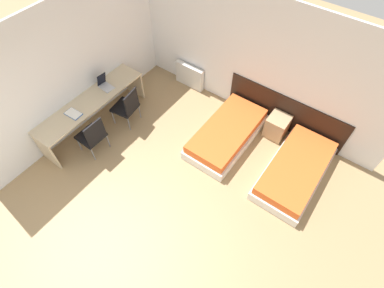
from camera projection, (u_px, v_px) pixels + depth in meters
The scene contains 13 objects.
ground_plane at pixel (110, 253), 4.95m from camera, with size 20.00×20.00×0.00m, color #9E7F56.
wall_back at pixel (249, 58), 5.92m from camera, with size 6.07×0.05×2.70m.
wall_left at pixel (79, 64), 5.80m from camera, with size 0.05×5.18×2.70m.
headboard_panel at pixel (284, 113), 6.27m from camera, with size 2.60×0.03×0.87m.
bed_near_window at pixel (227, 134), 6.25m from camera, with size 0.96×1.93×0.38m.
bed_near_door at pixel (295, 170), 5.71m from camera, with size 0.96×1.93×0.38m.
nightstand at pixel (277, 126), 6.29m from camera, with size 0.42×0.44×0.50m.
radiator at pixel (190, 76), 7.20m from camera, with size 0.75×0.12×0.58m.
desk at pixel (91, 106), 6.17m from camera, with size 0.59×2.50×0.75m.
chair_near_laptop at pixel (127, 106), 6.31m from camera, with size 0.53×0.53×0.92m.
chair_near_notebook at pixel (92, 135), 5.84m from camera, with size 0.48×0.48×0.92m.
laptop at pixel (105, 84), 6.25m from camera, with size 0.33×0.24×0.31m.
open_notebook at pixel (73, 114), 5.82m from camera, with size 0.34×0.22×0.02m.
Camera 1 is at (2.00, -0.44, 5.05)m, focal length 28.00 mm.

